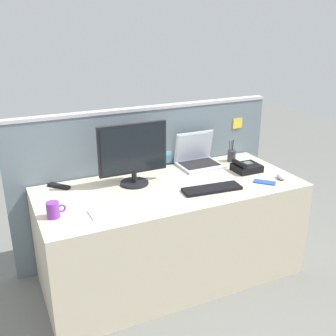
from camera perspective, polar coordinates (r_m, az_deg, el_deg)
ground_plane at (r=3.17m, az=0.40°, el=-14.81°), size 10.00×10.00×0.00m
desk at (r=2.97m, az=0.41°, el=-9.08°), size 1.86×0.82×0.73m
cubicle_divider at (r=3.23m, az=-3.00°, el=-1.73°), size 2.15×0.07×1.21m
desktop_monitor at (r=2.78m, az=-5.03°, el=2.25°), size 0.50×0.20×0.44m
laptop at (r=3.20m, az=4.22°, el=1.55°), size 0.33×0.27×0.26m
desk_phone at (r=3.13m, az=11.10°, el=0.10°), size 0.20×0.17×0.09m
keyboard_main at (r=2.76m, az=6.30°, el=-2.97°), size 0.42×0.17×0.02m
computer_mouse_right_hand at (r=3.05m, az=15.87°, el=-1.21°), size 0.09×0.12×0.03m
pen_cup at (r=3.33m, az=9.08°, el=1.80°), size 0.07×0.07×0.18m
cell_phone_blue_case at (r=2.95m, az=13.65°, el=-1.99°), size 0.16×0.16×0.01m
cell_phone_white_slab at (r=2.45m, az=-10.27°, el=-6.47°), size 0.08×0.14×0.01m
tv_remote at (r=2.89m, az=-15.35°, el=-2.52°), size 0.14×0.16×0.02m
coffee_mug at (r=2.46m, az=-16.08°, el=-5.77°), size 0.12×0.08×0.10m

